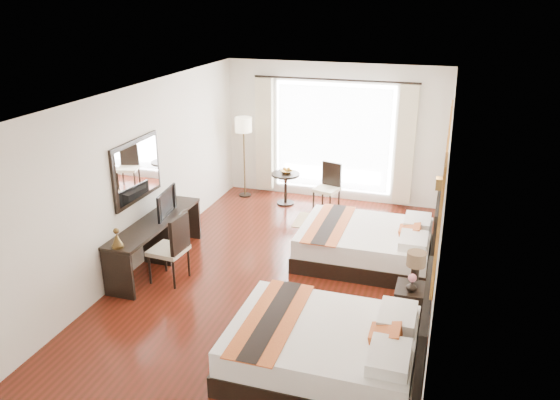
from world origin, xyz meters
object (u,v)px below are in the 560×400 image
(side_table, at_px, (286,189))
(bed_near, at_px, (331,348))
(floor_lamp, at_px, (244,130))
(vase, at_px, (412,284))
(bed_far, at_px, (371,243))
(fruit_bowl, at_px, (287,172))
(nightstand, at_px, (410,303))
(television, at_px, (162,202))
(window_chair, at_px, (327,196))
(desk_chair, at_px, (170,261))
(table_lamp, at_px, (416,261))
(console_desk, at_px, (156,242))

(side_table, bearing_deg, bed_near, -67.48)
(floor_lamp, xyz_separation_m, side_table, (0.96, -0.19, -1.11))
(vase, bearing_deg, bed_far, 115.16)
(floor_lamp, distance_m, fruit_bowl, 1.25)
(nightstand, height_order, television, television)
(window_chair, bearing_deg, fruit_bowl, -79.29)
(nightstand, distance_m, television, 4.05)
(bed_far, distance_m, fruit_bowl, 2.90)
(nightstand, relative_size, window_chair, 0.51)
(bed_near, bearing_deg, nightstand, 61.68)
(bed_near, xyz_separation_m, window_chair, (-1.16, 4.85, -0.03))
(bed_near, distance_m, desk_chair, 3.07)
(bed_near, xyz_separation_m, television, (-3.19, 2.01, 0.65))
(nightstand, relative_size, table_lamp, 1.19)
(bed_far, height_order, table_lamp, bed_far)
(console_desk, bearing_deg, table_lamp, -3.07)
(desk_chair, relative_size, window_chair, 1.13)
(desk_chair, height_order, fruit_bowl, desk_chair)
(table_lamp, distance_m, fruit_bowl, 4.39)
(desk_chair, bearing_deg, bed_near, 158.02)
(desk_chair, distance_m, fruit_bowl, 3.65)
(desk_chair, distance_m, floor_lamp, 3.91)
(window_chair, bearing_deg, desk_chair, -8.78)
(nightstand, distance_m, console_desk, 3.98)
(table_lamp, relative_size, desk_chair, 0.38)
(desk_chair, bearing_deg, table_lamp, -172.59)
(television, xyz_separation_m, fruit_bowl, (1.16, 2.91, -0.28))
(console_desk, height_order, side_table, console_desk)
(nightstand, distance_m, vase, 0.35)
(television, distance_m, fruit_bowl, 3.15)
(desk_chair, bearing_deg, console_desk, -36.84)
(floor_lamp, height_order, fruit_bowl, floor_lamp)
(table_lamp, relative_size, side_table, 0.61)
(side_table, xyz_separation_m, fruit_bowl, (0.02, 0.01, 0.36))
(nightstand, distance_m, floor_lamp, 5.41)
(fruit_bowl, bearing_deg, bed_near, -67.67)
(bed_far, xyz_separation_m, table_lamp, (0.77, -1.34, 0.46))
(window_chair, bearing_deg, television, -19.81)
(nightstand, bearing_deg, bed_far, 116.33)
(vase, distance_m, desk_chair, 3.52)
(bed_near, xyz_separation_m, vase, (0.76, 1.30, 0.25))
(television, bearing_deg, bed_far, -81.94)
(console_desk, xyz_separation_m, floor_lamp, (0.21, 3.34, 1.06))
(vase, distance_m, console_desk, 4.00)
(nightstand, distance_m, fruit_bowl, 4.51)
(bed_near, height_order, side_table, bed_near)
(console_desk, relative_size, floor_lamp, 1.30)
(bed_near, distance_m, window_chair, 4.98)
(table_lamp, bearing_deg, bed_near, -116.77)
(bed_near, height_order, window_chair, bed_near)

